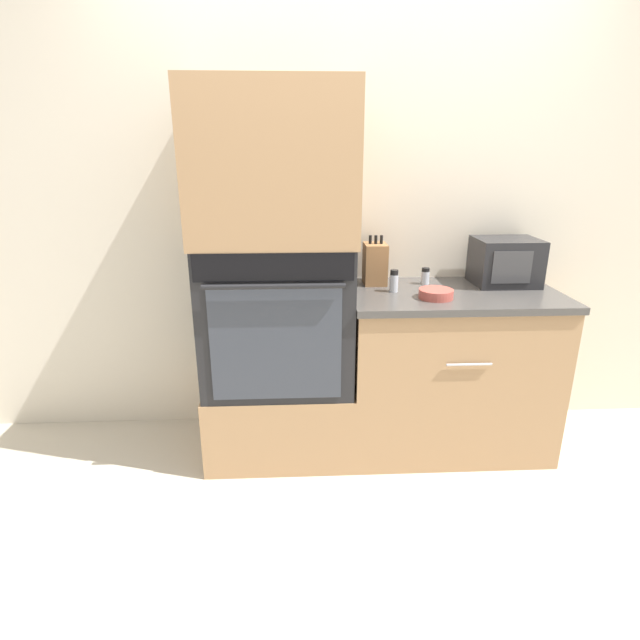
% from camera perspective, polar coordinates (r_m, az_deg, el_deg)
% --- Properties ---
extents(ground_plane, '(12.00, 12.00, 0.00)m').
position_cam_1_polar(ground_plane, '(2.68, 4.00, -17.28)').
color(ground_plane, beige).
extents(wall_back, '(8.00, 0.05, 2.50)m').
position_cam_1_polar(wall_back, '(2.81, 3.09, 12.17)').
color(wall_back, beige).
rests_on(wall_back, ground_plane).
extents(oven_cabinet_base, '(0.76, 0.60, 0.41)m').
position_cam_1_polar(oven_cabinet_base, '(2.80, -4.53, -10.47)').
color(oven_cabinet_base, '#A87F56').
rests_on(oven_cabinet_base, ground_plane).
extents(wall_oven, '(0.74, 0.64, 0.74)m').
position_cam_1_polar(wall_oven, '(2.57, -4.86, 0.79)').
color(wall_oven, black).
rests_on(wall_oven, oven_cabinet_base).
extents(oven_cabinet_upper, '(0.76, 0.60, 0.71)m').
position_cam_1_polar(oven_cabinet_upper, '(2.45, -5.35, 17.24)').
color(oven_cabinet_upper, '#A87F56').
rests_on(oven_cabinet_upper, wall_oven).
extents(counter_unit, '(1.08, 0.63, 0.89)m').
position_cam_1_polar(counter_unit, '(2.81, 14.34, -5.50)').
color(counter_unit, '#A87F56').
rests_on(counter_unit, ground_plane).
extents(microwave, '(0.33, 0.27, 0.25)m').
position_cam_1_polar(microwave, '(2.86, 20.41, 6.27)').
color(microwave, '#232326').
rests_on(microwave, counter_unit).
extents(knife_block, '(0.12, 0.15, 0.26)m').
position_cam_1_polar(knife_block, '(2.72, 6.30, 6.42)').
color(knife_block, olive).
rests_on(knife_block, counter_unit).
extents(bowl, '(0.17, 0.17, 0.04)m').
position_cam_1_polar(bowl, '(2.51, 13.11, 2.95)').
color(bowl, '#B24C42').
rests_on(bowl, counter_unit).
extents(condiment_jar_near, '(0.05, 0.05, 0.09)m').
position_cam_1_polar(condiment_jar_near, '(2.76, 11.93, 4.92)').
color(condiment_jar_near, silver).
rests_on(condiment_jar_near, counter_unit).
extents(condiment_jar_mid, '(0.04, 0.04, 0.11)m').
position_cam_1_polar(condiment_jar_mid, '(2.58, 8.44, 4.41)').
color(condiment_jar_mid, silver).
rests_on(condiment_jar_mid, counter_unit).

